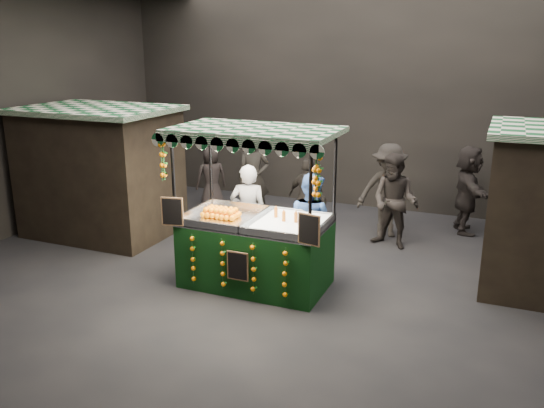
% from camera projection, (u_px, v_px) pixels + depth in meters
% --- Properties ---
extents(ground, '(12.00, 12.00, 0.00)m').
position_uv_depth(ground, '(283.00, 283.00, 9.28)').
color(ground, black).
rests_on(ground, ground).
extents(market_hall, '(12.10, 10.10, 5.05)m').
position_uv_depth(market_hall, '(284.00, 74.00, 8.34)').
color(market_hall, black).
rests_on(market_hall, ground).
extents(neighbour_stall_left, '(3.00, 2.20, 2.60)m').
position_uv_depth(neighbour_stall_left, '(101.00, 171.00, 11.44)').
color(neighbour_stall_left, black).
rests_on(neighbour_stall_left, ground).
extents(juice_stall, '(2.66, 1.57, 2.58)m').
position_uv_depth(juice_stall, '(255.00, 239.00, 8.99)').
color(juice_stall, black).
rests_on(juice_stall, ground).
extents(vendor_grey, '(0.76, 0.61, 1.80)m').
position_uv_depth(vendor_grey, '(248.00, 214.00, 9.96)').
color(vendor_grey, gray).
rests_on(vendor_grey, ground).
extents(vendor_blue, '(1.04, 0.94, 1.75)m').
position_uv_depth(vendor_blue, '(311.00, 223.00, 9.53)').
color(vendor_blue, '#294885').
rests_on(vendor_blue, ground).
extents(shopper_0, '(0.83, 0.73, 1.92)m').
position_uv_depth(shopper_0, '(254.00, 178.00, 12.33)').
color(shopper_0, black).
rests_on(shopper_0, ground).
extents(shopper_1, '(1.04, 0.91, 1.83)m').
position_uv_depth(shopper_1, '(394.00, 201.00, 10.70)').
color(shopper_1, '#2A2422').
rests_on(shopper_1, ground).
extents(shopper_2, '(1.01, 0.67, 1.60)m').
position_uv_depth(shopper_2, '(307.00, 198.00, 11.39)').
color(shopper_2, '#2A2622').
rests_on(shopper_2, ground).
extents(shopper_3, '(1.41, 1.11, 1.91)m').
position_uv_depth(shopper_3, '(388.00, 191.00, 11.30)').
color(shopper_3, black).
rests_on(shopper_3, ground).
extents(shopper_4, '(0.86, 0.86, 1.51)m').
position_uv_depth(shopper_4, '(211.00, 178.00, 13.26)').
color(shopper_4, '#2E2625').
rests_on(shopper_4, ground).
extents(shopper_5, '(0.95, 1.78, 1.83)m').
position_uv_depth(shopper_5, '(468.00, 190.00, 11.55)').
color(shopper_5, '#2B2523').
rests_on(shopper_5, ground).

